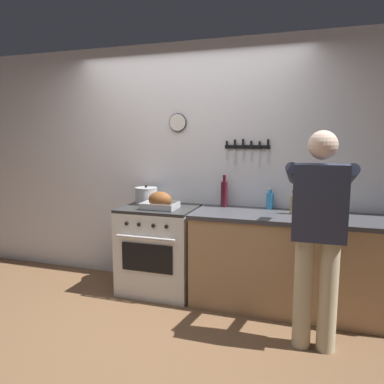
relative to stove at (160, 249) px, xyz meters
The scene contains 12 objects.
ground_plane 1.11m from the stove, 77.45° to the right, with size 8.00×8.00×0.00m, color brown.
wall_back 0.95m from the stove, 58.67° to the left, with size 6.00×0.13×2.60m.
counter_block 1.42m from the stove, ahead, with size 2.03×0.65×0.90m.
stove is the anchor object (origin of this frame).
person_cook 1.75m from the stove, 22.04° to the right, with size 0.51×0.63×1.66m.
roasting_pan 0.54m from the stove, 60.75° to the right, with size 0.35×0.26×0.18m.
stock_pot 0.59m from the stove, 148.23° to the left, with size 0.24×0.24×0.21m.
cutting_board 1.66m from the stove, ahead, with size 0.36×0.24×0.02m, color tan.
bottle_olive_oil 1.76m from the stove, ahead, with size 0.07×0.07×0.26m.
bottle_vinegar 1.44m from the stove, ahead, with size 0.06×0.06×0.22m.
bottle_wine_red 0.90m from the stove, 18.74° to the left, with size 0.07×0.07×0.33m.
bottle_dish_soap 1.25m from the stove, 12.47° to the left, with size 0.07×0.07×0.21m.
Camera 1 is at (1.26, -2.46, 1.60)m, focal length 34.43 mm.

